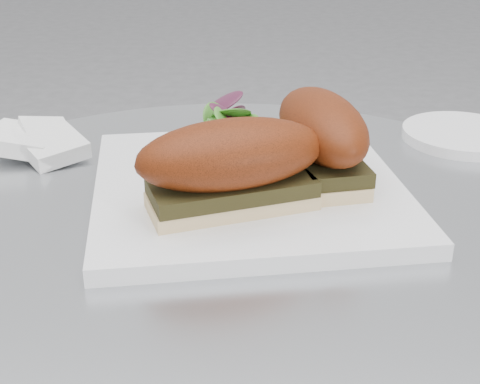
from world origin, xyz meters
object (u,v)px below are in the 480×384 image
object	(u,v)px
sandwich_right	(321,134)
saucer	(463,135)
sandwich_left	(232,164)
plate	(248,188)

from	to	relation	value
sandwich_right	saucer	bearing A→B (deg)	115.21
sandwich_left	sandwich_right	size ratio (longest dim) A/B	1.06
plate	sandwich_right	xyz separation A→B (m)	(0.07, 0.01, 0.05)
plate	saucer	distance (m)	0.30
plate	sandwich_left	bearing A→B (deg)	-103.03
sandwich_left	saucer	distance (m)	0.35
sandwich_right	saucer	xyz separation A→B (m)	(0.18, 0.14, -0.05)
sandwich_left	sandwich_right	bearing A→B (deg)	21.92
plate	sandwich_right	distance (m)	0.09
plate	sandwich_right	bearing A→B (deg)	11.63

